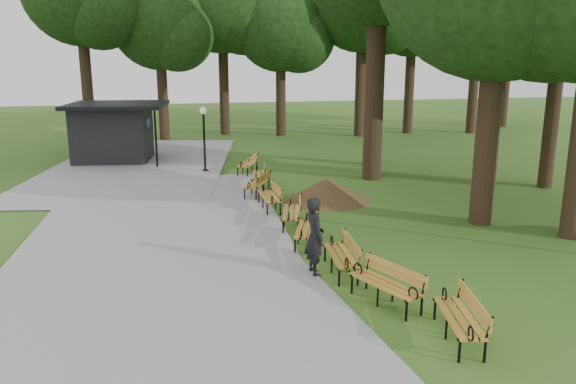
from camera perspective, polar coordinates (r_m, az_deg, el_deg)
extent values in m
plane|color=#2E5618|center=(14.80, 2.00, -6.81)|extent=(100.00, 100.00, 0.00)
cube|color=#949497|center=(17.24, -13.53, -4.09)|extent=(12.00, 38.00, 0.06)
imported|color=black|center=(13.54, 2.71, -4.50)|extent=(0.52, 0.74, 1.92)
cylinder|color=black|center=(25.77, -8.45, 4.96)|extent=(0.10, 0.10, 2.68)
sphere|color=white|center=(25.59, -8.57, 8.14)|extent=(0.32, 0.32, 0.32)
cone|color=#47301C|center=(20.39, 3.96, 0.21)|extent=(2.69, 2.69, 0.88)
cylinder|color=black|center=(18.23, 19.70, 8.17)|extent=(0.70, 0.70, 7.35)
cylinder|color=black|center=(24.00, 20.19, 8.88)|extent=(0.60, 0.60, 7.02)
cylinder|color=black|center=(23.99, 8.82, 12.36)|extent=(0.80, 0.80, 9.38)
cylinder|color=black|center=(27.22, 8.76, 12.12)|extent=(0.76, 0.76, 9.01)
cylinder|color=black|center=(24.49, 25.28, 8.37)|extent=(0.56, 0.56, 6.92)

